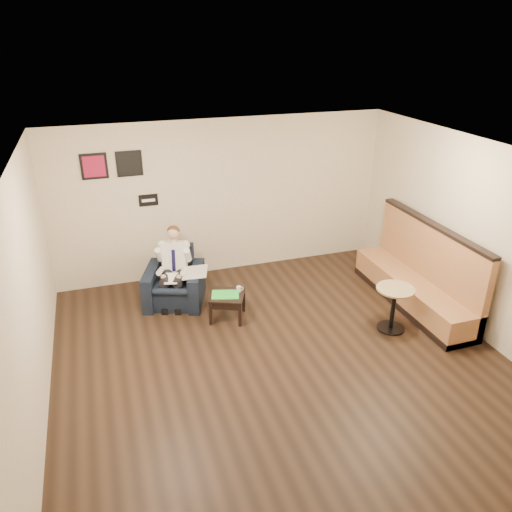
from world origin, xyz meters
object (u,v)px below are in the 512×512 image
object	(u,v)px
cafe_table	(393,309)
seated_man	(172,272)
side_table	(228,306)
smartphone	(232,290)
armchair	(174,278)
coffee_mug	(239,289)
green_folder	(225,295)
banquette	(416,267)

from	to	relation	value
cafe_table	seated_man	bearing A→B (deg)	149.97
side_table	smartphone	distance (m)	0.26
armchair	coffee_mug	size ratio (longest dim) A/B	10.38
green_folder	cafe_table	bearing A→B (deg)	-25.10
smartphone	banquette	world-z (taller)	banquette
coffee_mug	seated_man	bearing A→B (deg)	146.40
seated_man	banquette	size ratio (longest dim) A/B	0.46
seated_man	coffee_mug	xyz separation A→B (m)	(0.93, -0.62, -0.14)
cafe_table	armchair	bearing A→B (deg)	148.11
side_table	green_folder	distance (m)	0.22
armchair	cafe_table	bearing A→B (deg)	-12.59
armchair	seated_man	distance (m)	0.20
banquette	coffee_mug	bearing A→B (deg)	168.70
armchair	seated_man	xyz separation A→B (m)	(-0.04, -0.11, 0.16)
smartphone	armchair	bearing A→B (deg)	175.18
side_table	banquette	distance (m)	3.08
coffee_mug	smartphone	size ratio (longest dim) A/B	0.68
armchair	banquette	size ratio (longest dim) A/B	0.34
seated_man	cafe_table	distance (m)	3.47
armchair	coffee_mug	world-z (taller)	armchair
side_table	coffee_mug	size ratio (longest dim) A/B	5.79
armchair	smartphone	world-z (taller)	armchair
coffee_mug	cafe_table	size ratio (longest dim) A/B	0.13
coffee_mug	cafe_table	bearing A→B (deg)	-28.33
seated_man	armchair	bearing A→B (deg)	90.00
seated_man	cafe_table	xyz separation A→B (m)	(3.00, -1.73, -0.26)
green_folder	cafe_table	xyz separation A→B (m)	(2.30, -1.08, -0.07)
seated_man	side_table	bearing A→B (deg)	-22.34
side_table	cafe_table	world-z (taller)	cafe_table
banquette	smartphone	bearing A→B (deg)	167.48
banquette	side_table	bearing A→B (deg)	170.04
seated_man	green_folder	distance (m)	0.98
armchair	seated_man	size ratio (longest dim) A/B	0.75
seated_man	smartphone	size ratio (longest dim) A/B	9.34
banquette	cafe_table	distance (m)	0.97
green_folder	banquette	size ratio (longest dim) A/B	0.16
cafe_table	banquette	bearing A→B (deg)	37.46
smartphone	coffee_mug	bearing A→B (deg)	-7.10
side_table	smartphone	world-z (taller)	smartphone
side_table	smartphone	xyz separation A→B (m)	(0.10, 0.12, 0.21)
seated_man	cafe_table	world-z (taller)	seated_man
armchair	banquette	bearing A→B (deg)	0.08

